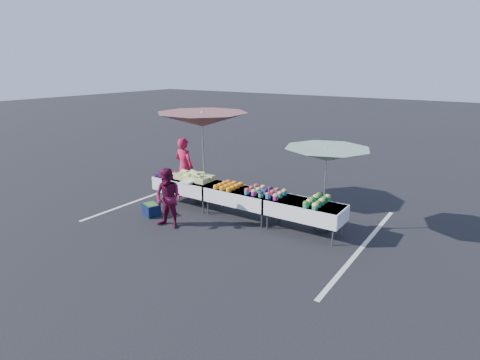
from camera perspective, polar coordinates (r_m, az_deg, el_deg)
The scene contains 17 objects.
ground at distance 10.45m, azimuth 0.00°, elevation -5.27°, with size 80.00×80.00×0.00m, color black.
stripe_left at distance 12.40m, azimuth -12.42°, elevation -2.15°, with size 0.10×5.00×0.00m, color silver.
stripe_right at distance 9.22m, azimuth 17.03°, elevation -9.06°, with size 0.10×5.00×0.00m, color silver.
table_left at distance 11.30m, azimuth -7.63°, elevation -0.62°, with size 1.86×0.81×0.75m.
table_center at distance 10.25m, azimuth 0.00°, elevation -2.24°, with size 1.86×0.81×0.75m.
table_right at distance 9.43m, azimuth 9.17°, elevation -4.12°, with size 1.86×0.81×0.75m.
berry_punnets at distance 11.67m, azimuth -10.49°, elevation 0.84°, with size 0.40×0.54×0.08m.
corn_pile at distance 11.11m, azimuth -6.58°, elevation 0.49°, with size 1.16×0.57×0.26m.
plastic_bags at distance 10.84m, azimuth -7.51°, elevation -0.29°, with size 0.30×0.25×0.05m, color white.
carrot_bowls at distance 10.36m, azimuth -1.64°, elevation -0.78°, with size 0.55×0.69×0.11m.
potato_cups at distance 9.80m, azimuth 3.66°, elevation -1.63°, with size 0.94×0.58×0.16m.
bean_baskets at distance 9.32m, azimuth 10.90°, elevation -2.89°, with size 0.36×0.86×0.15m.
vendor at distance 12.00m, azimuth -7.92°, elevation 1.83°, with size 0.64×0.42×1.75m, color #B4143A.
customer at distance 9.73m, azimuth -10.16°, elevation -2.60°, with size 0.71×0.56×1.47m, color #5B0D2D.
umbrella_left at distance 11.11m, azimuth -5.37°, elevation 8.47°, with size 3.36×3.36×2.59m.
umbrella_right at distance 9.33m, azimuth 12.23°, elevation 3.48°, with size 2.12×2.12×2.02m.
storage_bin at distance 10.78m, azimuth -12.52°, elevation -4.08°, with size 0.56×0.49×0.31m.
Camera 1 is at (5.38, -8.10, 3.82)m, focal length 30.00 mm.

